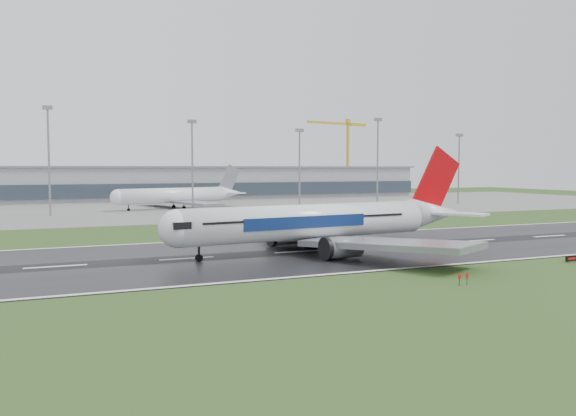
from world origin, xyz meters
name	(u,v)px	position (x,y,z in m)	size (l,w,h in m)	color
ground	(394,246)	(0.00, 0.00, 0.00)	(520.00, 520.00, 0.00)	#264318
runway	(394,246)	(0.00, 0.00, 0.05)	(400.00, 45.00, 0.10)	black
apron	(214,206)	(0.00, 125.00, 0.04)	(400.00, 130.00, 0.08)	slate
terminal	(180,183)	(0.00, 185.00, 7.50)	(240.00, 36.00, 15.00)	gray
main_airliner	(329,200)	(-14.45, -1.02, 9.24)	(61.95, 59.00, 18.29)	white
parked_airliner	(177,187)	(-16.06, 117.03, 7.88)	(53.21, 49.54, 15.60)	white
tower_crane	(348,156)	(100.17, 200.00, 21.42)	(43.27, 2.36, 42.84)	gold
runway_sign	(571,259)	(15.35, -27.01, 0.52)	(2.30, 0.26, 1.04)	black
floodmast_1	(49,163)	(-59.34, 100.00, 16.36)	(0.64, 0.64, 32.72)	gray
floodmast_2	(192,168)	(-14.57, 100.00, 14.94)	(0.64, 0.64, 29.88)	gray
floodmast_3	(300,170)	(25.10, 100.00, 13.98)	(0.64, 0.64, 27.95)	gray
floodmast_4	(378,164)	(58.13, 100.00, 16.46)	(0.64, 0.64, 32.91)	gray
floodmast_5	(459,170)	(97.15, 100.00, 13.89)	(0.64, 0.64, 27.77)	gray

